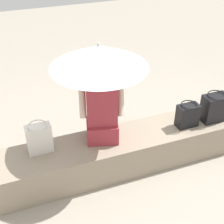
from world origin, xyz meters
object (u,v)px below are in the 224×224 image
at_px(parasol, 99,56).
at_px(handbag_black, 214,108).
at_px(person_seated, 102,109).
at_px(shoulder_bag_spare, 39,138).
at_px(tote_bag_canvas, 188,115).

distance_m(parasol, handbag_black, 1.59).
relative_size(person_seated, parasol, 0.81).
bearing_deg(shoulder_bag_spare, handbag_black, 175.85).
relative_size(person_seated, tote_bag_canvas, 3.02).
bearing_deg(shoulder_bag_spare, person_seated, 177.41).
bearing_deg(handbag_black, parasol, -7.55).
distance_m(person_seated, parasol, 0.58).
relative_size(parasol, tote_bag_canvas, 3.71).
bearing_deg(tote_bag_canvas, parasol, -9.86).
relative_size(parasol, shoulder_bag_spare, 3.24).
bearing_deg(handbag_black, tote_bag_canvas, -0.98).
bearing_deg(tote_bag_canvas, person_seated, -6.31).
bearing_deg(parasol, tote_bag_canvas, 170.14).
height_order(handbag_black, shoulder_bag_spare, handbag_black).
relative_size(person_seated, shoulder_bag_spare, 2.63).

